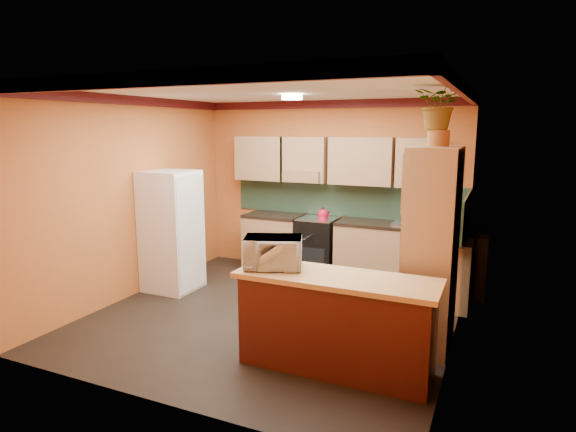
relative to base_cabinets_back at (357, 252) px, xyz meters
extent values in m
plane|color=black|center=(-0.54, -1.80, -0.44)|extent=(4.20, 4.20, 0.00)
cube|color=white|center=(-0.54, -1.80, 2.26)|extent=(4.20, 4.20, 0.04)
cube|color=#C66B35|center=(-0.54, 0.30, 0.91)|extent=(4.20, 0.04, 2.70)
cube|color=#C66B35|center=(-0.54, -3.90, 0.91)|extent=(4.20, 0.04, 2.70)
cube|color=#C66B35|center=(-2.64, -1.80, 0.91)|extent=(0.04, 4.20, 2.70)
cube|color=#C66B35|center=(1.56, -1.80, 0.91)|extent=(0.04, 4.20, 2.70)
cube|color=#1F3A2C|center=(-0.29, 0.29, 0.75)|extent=(3.70, 0.02, 0.53)
cube|color=#1F3A2C|center=(1.55, -0.40, 0.75)|extent=(0.02, 1.40, 0.53)
cube|color=#A48956|center=(-0.44, 0.13, 1.36)|extent=(3.10, 0.34, 0.70)
cylinder|color=white|center=(-0.54, -1.20, 2.22)|extent=(0.26, 0.26, 0.06)
cube|color=#A48956|center=(0.00, 0.00, 0.00)|extent=(3.65, 0.60, 0.88)
cube|color=black|center=(0.00, 0.00, 0.46)|extent=(3.65, 0.62, 0.04)
cube|color=black|center=(-0.62, 0.00, 0.02)|extent=(0.58, 0.58, 0.91)
cube|color=silver|center=(0.78, 0.00, 0.50)|extent=(0.48, 0.40, 0.03)
cube|color=#A48956|center=(1.26, -0.58, 0.00)|extent=(0.60, 0.80, 0.88)
cube|color=black|center=(1.26, -0.58, 0.46)|extent=(0.62, 0.80, 0.04)
cube|color=white|center=(-2.29, -1.45, 0.41)|extent=(0.68, 0.66, 1.70)
cube|color=#A48956|center=(1.31, -1.80, 0.61)|extent=(0.48, 0.90, 2.10)
cylinder|color=brown|center=(1.31, -1.75, 1.74)|extent=(0.22, 0.22, 0.16)
imported|color=#A48956|center=(1.31, -1.75, 2.08)|extent=(0.51, 0.45, 0.52)
cube|color=#521313|center=(0.59, -2.74, 0.00)|extent=(1.80, 0.55, 0.88)
cube|color=#DBB16B|center=(0.59, -2.74, 0.47)|extent=(1.90, 0.65, 0.05)
imported|color=white|center=(-0.07, -2.74, 0.64)|extent=(0.66, 0.55, 0.31)
camera|label=1|loc=(1.92, -6.84, 1.84)|focal=30.00mm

